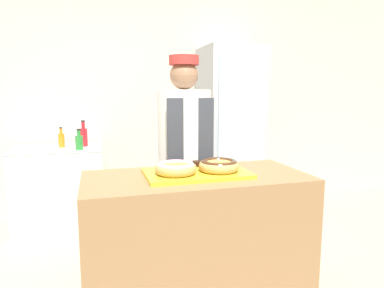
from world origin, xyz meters
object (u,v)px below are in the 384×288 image
object	(u,v)px
donut_light_glaze	(176,168)
bottle_red	(84,136)
beverage_fridge	(230,130)
chest_freezer	(60,186)
bottle_orange	(61,140)
bottle_green	(79,142)
brownie_back_left	(181,165)
serving_tray	(196,173)
baker_person	(185,159)
brownie_back_right	(199,164)
donut_chocolate_glaze	(219,165)

from	to	relation	value
donut_light_glaze	bottle_red	bearing A→B (deg)	107.97
beverage_fridge	chest_freezer	bearing A→B (deg)	179.80
bottle_orange	bottle_green	bearing A→B (deg)	-50.14
brownie_back_left	beverage_fridge	distance (m)	1.87
donut_light_glaze	serving_tray	bearing A→B (deg)	12.02
bottle_orange	serving_tray	bearing A→B (deg)	-61.80
baker_person	bottle_red	distance (m)	1.39
chest_freezer	bottle_red	xyz separation A→B (m)	(0.26, 0.00, 0.52)
serving_tray	donut_light_glaze	world-z (taller)	donut_light_glaze
bottle_orange	bottle_red	world-z (taller)	bottle_red
chest_freezer	serving_tray	bearing A→B (deg)	-60.86
bottle_green	donut_light_glaze	bearing A→B (deg)	-68.42
baker_person	serving_tray	bearing A→B (deg)	-97.66
chest_freezer	bottle_orange	distance (m)	0.49
donut_light_glaze	chest_freezer	distance (m)	2.03
brownie_back_left	bottle_red	world-z (taller)	bottle_red
bottle_red	serving_tray	bearing A→B (deg)	-67.80
bottle_orange	brownie_back_right	bearing A→B (deg)	-58.02
donut_light_glaze	bottle_green	xyz separation A→B (m)	(-0.61, 1.55, -0.04)
baker_person	bottle_orange	bearing A→B (deg)	131.95
bottle_orange	bottle_red	distance (m)	0.22
donut_chocolate_glaze	baker_person	world-z (taller)	baker_person
donut_light_glaze	beverage_fridge	bearing A→B (deg)	58.88
baker_person	donut_light_glaze	bearing A→B (deg)	-108.92
donut_chocolate_glaze	bottle_green	bearing A→B (deg)	119.79
beverage_fridge	bottle_orange	world-z (taller)	beverage_fridge
donut_light_glaze	donut_chocolate_glaze	xyz separation A→B (m)	(0.27, 0.00, 0.00)
brownie_back_left	bottle_green	distance (m)	1.53
baker_person	bottle_orange	xyz separation A→B (m)	(-1.01, 1.13, 0.04)
brownie_back_left	bottle_red	bearing A→B (deg)	112.13
donut_light_glaze	brownie_back_right	xyz separation A→B (m)	(0.20, 0.18, -0.02)
serving_tray	bottle_red	xyz separation A→B (m)	(-0.71, 1.75, 0.04)
baker_person	bottle_orange	world-z (taller)	baker_person
brownie_back_right	bottle_orange	distance (m)	1.87
serving_tray	bottle_red	size ratio (longest dim) A/B	2.31
serving_tray	brownie_back_left	world-z (taller)	brownie_back_left
chest_freezer	bottle_green	size ratio (longest dim) A/B	4.25
serving_tray	bottle_green	bearing A→B (deg)	116.26
beverage_fridge	bottle_green	size ratio (longest dim) A/B	9.19
chest_freezer	bottle_orange	xyz separation A→B (m)	(0.04, -0.01, 0.49)
donut_chocolate_glaze	brownie_back_right	bearing A→B (deg)	113.17
serving_tray	brownie_back_left	distance (m)	0.16
brownie_back_left	bottle_orange	bearing A→B (deg)	118.66
donut_light_glaze	bottle_green	size ratio (longest dim) A/B	1.22
donut_light_glaze	bottle_green	bearing A→B (deg)	111.58
donut_light_glaze	beverage_fridge	xyz separation A→B (m)	(1.07, 1.77, 0.00)
chest_freezer	baker_person	bearing A→B (deg)	-47.10
brownie_back_right	baker_person	distance (m)	0.47
brownie_back_left	beverage_fridge	xyz separation A→B (m)	(0.99, 1.59, 0.02)
bottle_red	bottle_green	world-z (taller)	bottle_red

